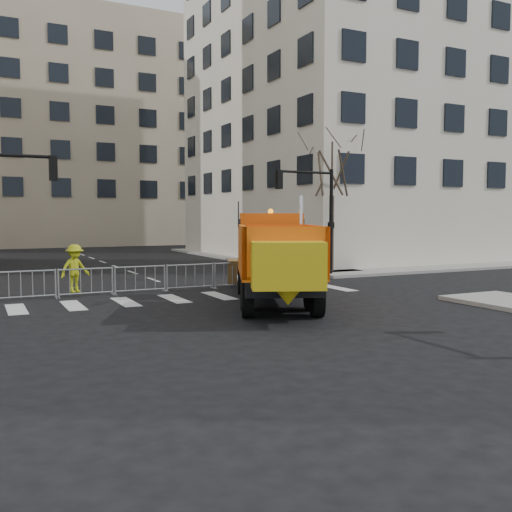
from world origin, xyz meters
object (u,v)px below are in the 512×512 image
plow_truck (276,256)px  cop_a (298,266)px  cop_b (278,266)px  newspaper_box (309,270)px  cop_c (248,269)px  worker (75,268)px

plow_truck → cop_a: 5.78m
plow_truck → cop_b: size_ratio=5.53×
newspaper_box → cop_b: bearing=166.1°
cop_c → worker: bearing=-77.8°
worker → plow_truck: bearing=-64.8°
cop_b → newspaper_box: bearing=-172.5°
cop_b → cop_a: bearing=-152.7°
cop_a → newspaper_box: (0.31, -0.47, -0.14)m
plow_truck → worker: plow_truck is taller
cop_b → cop_c: (-1.43, 0.00, -0.08)m
cop_a → cop_b: size_ratio=0.93×
cop_b → worker: worker is taller
cop_b → cop_c: size_ratio=1.10×
cop_b → cop_c: cop_b is taller
cop_a → newspaper_box: bearing=115.6°
cop_a → cop_c: 2.44m
plow_truck → worker: size_ratio=5.49×
cop_b → worker: size_ratio=0.99×
cop_b → worker: bearing=21.5°
cop_c → newspaper_box: size_ratio=1.50×
cop_b → cop_c: bearing=27.3°
cop_c → plow_truck: bearing=5.4°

